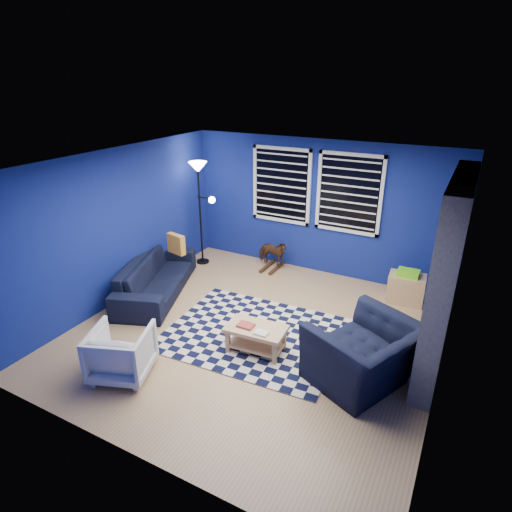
{
  "coord_description": "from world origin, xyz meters",
  "views": [
    {
      "loc": [
        2.51,
        -4.73,
        3.55
      ],
      "look_at": [
        -0.14,
        0.3,
        1.1
      ],
      "focal_mm": 30.0,
      "sensor_mm": 36.0,
      "label": 1
    }
  ],
  "objects_px": {
    "armchair_bent": "(121,352)",
    "cabinet": "(406,288)",
    "armchair_big": "(364,353)",
    "tv": "(464,230)",
    "coffee_table": "(256,334)",
    "rocking_horse": "(272,253)",
    "floor_lamp": "(199,182)",
    "sofa": "(156,277)"
  },
  "relations": [
    {
      "from": "armchair_bent",
      "to": "cabinet",
      "type": "height_order",
      "value": "armchair_bent"
    },
    {
      "from": "armchair_big",
      "to": "tv",
      "type": "bearing_deg",
      "value": -174.21
    },
    {
      "from": "coffee_table",
      "to": "tv",
      "type": "bearing_deg",
      "value": 46.83
    },
    {
      "from": "armchair_bent",
      "to": "rocking_horse",
      "type": "xyz_separation_m",
      "value": [
        0.28,
        3.76,
        0.0
      ]
    },
    {
      "from": "armchair_bent",
      "to": "tv",
      "type": "bearing_deg",
      "value": -154.98
    },
    {
      "from": "armchair_big",
      "to": "coffee_table",
      "type": "height_order",
      "value": "armchair_big"
    },
    {
      "from": "armchair_big",
      "to": "floor_lamp",
      "type": "height_order",
      "value": "floor_lamp"
    },
    {
      "from": "rocking_horse",
      "to": "cabinet",
      "type": "relative_size",
      "value": 1.02
    },
    {
      "from": "tv",
      "to": "coffee_table",
      "type": "distance_m",
      "value": 3.45
    },
    {
      "from": "tv",
      "to": "rocking_horse",
      "type": "bearing_deg",
      "value": 177.05
    },
    {
      "from": "tv",
      "to": "armchair_big",
      "type": "relative_size",
      "value": 0.82
    },
    {
      "from": "rocking_horse",
      "to": "cabinet",
      "type": "height_order",
      "value": "rocking_horse"
    },
    {
      "from": "armchair_bent",
      "to": "cabinet",
      "type": "xyz_separation_m",
      "value": [
        2.83,
        3.61,
        -0.07
      ]
    },
    {
      "from": "sofa",
      "to": "armchair_bent",
      "type": "relative_size",
      "value": 2.97
    },
    {
      "from": "tv",
      "to": "coffee_table",
      "type": "height_order",
      "value": "tv"
    },
    {
      "from": "tv",
      "to": "armchair_bent",
      "type": "xyz_separation_m",
      "value": [
        -3.5,
        -3.59,
        -1.07
      ]
    },
    {
      "from": "sofa",
      "to": "rocking_horse",
      "type": "height_order",
      "value": "sofa"
    },
    {
      "from": "armchair_big",
      "to": "cabinet",
      "type": "relative_size",
      "value": 2.0
    },
    {
      "from": "armchair_big",
      "to": "cabinet",
      "type": "bearing_deg",
      "value": -158.07
    },
    {
      "from": "armchair_big",
      "to": "armchair_bent",
      "type": "height_order",
      "value": "armchair_big"
    },
    {
      "from": "tv",
      "to": "armchair_big",
      "type": "xyz_separation_m",
      "value": [
        -0.79,
        -2.3,
        -1.0
      ]
    },
    {
      "from": "armchair_bent",
      "to": "rocking_horse",
      "type": "relative_size",
      "value": 1.16
    },
    {
      "from": "tv",
      "to": "cabinet",
      "type": "distance_m",
      "value": 1.33
    },
    {
      "from": "floor_lamp",
      "to": "coffee_table",
      "type": "bearing_deg",
      "value": -42.74
    },
    {
      "from": "tv",
      "to": "rocking_horse",
      "type": "xyz_separation_m",
      "value": [
        -3.22,
        0.17,
        -1.07
      ]
    },
    {
      "from": "sofa",
      "to": "rocking_horse",
      "type": "xyz_separation_m",
      "value": [
        1.33,
        1.84,
        0.02
      ]
    },
    {
      "from": "tv",
      "to": "sofa",
      "type": "height_order",
      "value": "tv"
    },
    {
      "from": "sofa",
      "to": "armchair_bent",
      "type": "distance_m",
      "value": 2.18
    },
    {
      "from": "tv",
      "to": "rocking_horse",
      "type": "distance_m",
      "value": 3.39
    },
    {
      "from": "floor_lamp",
      "to": "armchair_bent",
      "type": "bearing_deg",
      "value": -72.35
    },
    {
      "from": "tv",
      "to": "rocking_horse",
      "type": "relative_size",
      "value": 1.6
    },
    {
      "from": "tv",
      "to": "armchair_big",
      "type": "height_order",
      "value": "tv"
    },
    {
      "from": "rocking_horse",
      "to": "cabinet",
      "type": "bearing_deg",
      "value": -92.87
    },
    {
      "from": "rocking_horse",
      "to": "floor_lamp",
      "type": "bearing_deg",
      "value": 106.4
    },
    {
      "from": "tv",
      "to": "floor_lamp",
      "type": "xyz_separation_m",
      "value": [
        -4.57,
        -0.22,
        0.26
      ]
    },
    {
      "from": "tv",
      "to": "sofa",
      "type": "bearing_deg",
      "value": -159.73
    },
    {
      "from": "cabinet",
      "to": "floor_lamp",
      "type": "height_order",
      "value": "floor_lamp"
    },
    {
      "from": "cabinet",
      "to": "tv",
      "type": "bearing_deg",
      "value": -6.11
    },
    {
      "from": "cabinet",
      "to": "floor_lamp",
      "type": "bearing_deg",
      "value": 178.76
    },
    {
      "from": "armchair_big",
      "to": "rocking_horse",
      "type": "distance_m",
      "value": 3.46
    },
    {
      "from": "armchair_bent",
      "to": "floor_lamp",
      "type": "bearing_deg",
      "value": -93.05
    },
    {
      "from": "tv",
      "to": "cabinet",
      "type": "bearing_deg",
      "value": 178.6
    }
  ]
}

